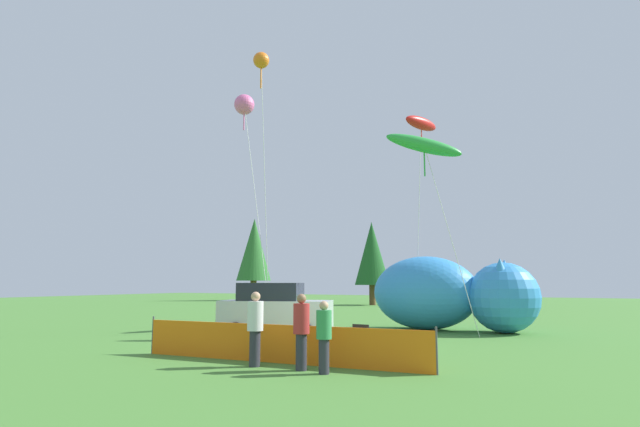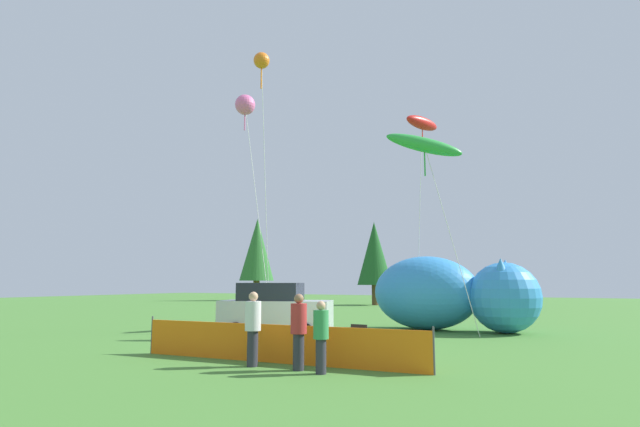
{
  "view_description": "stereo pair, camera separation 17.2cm",
  "coord_description": "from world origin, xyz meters",
  "views": [
    {
      "loc": [
        7.73,
        -14.26,
        2.08
      ],
      "look_at": [
        -1.1,
        3.16,
        4.76
      ],
      "focal_mm": 28.0,
      "sensor_mm": 36.0,
      "label": 1
    },
    {
      "loc": [
        7.88,
        -14.18,
        2.08
      ],
      "look_at": [
        -1.1,
        3.16,
        4.76
      ],
      "focal_mm": 28.0,
      "sensor_mm": 36.0,
      "label": 2
    }
  ],
  "objects": [
    {
      "name": "spectator_in_yellow_shirt",
      "position": [
        2.51,
        -3.76,
        0.9
      ],
      "size": [
        0.36,
        0.36,
        1.64
      ],
      "color": "#2D2D38",
      "rests_on": "ground"
    },
    {
      "name": "spectator_in_green_shirt",
      "position": [
        0.53,
        -3.64,
        1.0
      ],
      "size": [
        0.4,
        0.4,
        1.83
      ],
      "color": "#2D2D38",
      "rests_on": "ground"
    },
    {
      "name": "kite_pink_octopus",
      "position": [
        -6.27,
        5.12,
        10.71
      ],
      "size": [
        3.08,
        1.78,
        11.25
      ],
      "color": "silver",
      "rests_on": "ground"
    },
    {
      "name": "inflatable_cat",
      "position": [
        2.79,
        7.74,
        1.48
      ],
      "size": [
        7.08,
        3.27,
        3.2
      ],
      "rotation": [
        0.0,
        0.0,
        -0.01
      ],
      "color": "#338CD8",
      "rests_on": "ground"
    },
    {
      "name": "kite_green_fish",
      "position": [
        2.55,
        5.44,
        7.63
      ],
      "size": [
        3.44,
        2.02,
        8.33
      ],
      "color": "silver",
      "rests_on": "ground"
    },
    {
      "name": "kite_red_lizard",
      "position": [
        1.47,
        9.11,
        9.77
      ],
      "size": [
        1.4,
        2.61,
        10.16
      ],
      "color": "silver",
      "rests_on": "ground"
    },
    {
      "name": "horizon_tree_west",
      "position": [
        -24.71,
        33.11,
        5.71
      ],
      "size": [
        3.9,
        3.9,
        9.3
      ],
      "color": "brown",
      "rests_on": "ground"
    },
    {
      "name": "safety_fence",
      "position": [
        0.71,
        -2.92,
        0.49
      ],
      "size": [
        8.32,
        0.46,
        1.07
      ],
      "rotation": [
        0.0,
        0.0,
        0.05
      ],
      "color": "orange",
      "rests_on": "ground"
    },
    {
      "name": "parked_car",
      "position": [
        -2.56,
        2.23,
        1.0
      ],
      "size": [
        4.51,
        2.89,
        2.04
      ],
      "rotation": [
        0.0,
        0.0,
        0.31
      ],
      "color": "#B7BCC1",
      "rests_on": "ground"
    },
    {
      "name": "folding_chair",
      "position": [
        2.37,
        -1.02,
        0.53
      ],
      "size": [
        0.56,
        0.56,
        0.91
      ],
      "rotation": [
        0.0,
        0.0,
        1.5
      ],
      "color": "black",
      "rests_on": "ground"
    },
    {
      "name": "ground_plane",
      "position": [
        0.0,
        0.0,
        0.0
      ],
      "size": [
        120.0,
        120.0,
        0.0
      ],
      "primitive_type": "plane",
      "color": "#477F33"
    },
    {
      "name": "spectator_in_white_shirt",
      "position": [
        1.83,
        -3.59,
        0.98
      ],
      "size": [
        0.39,
        0.39,
        1.79
      ],
      "color": "#2D2D38",
      "rests_on": "ground"
    },
    {
      "name": "kite_orange_flower",
      "position": [
        -4.05,
        3.24,
        11.69
      ],
      "size": [
        0.74,
        0.76,
        12.17
      ],
      "color": "silver",
      "rests_on": "ground"
    },
    {
      "name": "horizon_tree_mid",
      "position": [
        -8.68,
        28.66,
        4.64
      ],
      "size": [
        3.17,
        3.17,
        7.56
      ],
      "color": "brown",
      "rests_on": "ground"
    }
  ]
}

